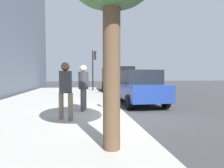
# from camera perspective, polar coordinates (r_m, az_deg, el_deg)

# --- Properties ---
(ground_plane) EXTENTS (80.00, 80.00, 0.00)m
(ground_plane) POSITION_cam_1_polar(r_m,az_deg,el_deg) (6.93, 3.77, -9.86)
(ground_plane) COLOR #38383A
(ground_plane) RESTS_ON ground
(sidewalk_slab) EXTENTS (28.00, 6.00, 0.15)m
(sidewalk_slab) POSITION_cam_1_polar(r_m,az_deg,el_deg) (6.91, -21.64, -9.45)
(sidewalk_slab) COLOR #A8A59E
(sidewalk_slab) RESTS_ON ground_plane
(parking_meter) EXTENTS (0.36, 0.12, 1.41)m
(parking_meter) POSITION_cam_1_polar(r_m,az_deg,el_deg) (7.08, -0.47, -0.05)
(parking_meter) COLOR gray
(parking_meter) RESTS_ON sidewalk_slab
(pedestrian_at_meter) EXTENTS (0.52, 0.38, 1.75)m
(pedestrian_at_meter) POSITION_cam_1_polar(r_m,az_deg,el_deg) (7.10, -8.92, 0.05)
(pedestrian_at_meter) COLOR #47474C
(pedestrian_at_meter) RESTS_ON sidewalk_slab
(pedestrian_bystander) EXTENTS (0.39, 0.45, 1.75)m
(pedestrian_bystander) POSITION_cam_1_polar(r_m,az_deg,el_deg) (5.69, -14.32, -0.67)
(pedestrian_bystander) COLOR #726656
(pedestrian_bystander) RESTS_ON sidewalk_slab
(parked_sedan_near) EXTENTS (4.42, 2.01, 1.77)m
(parked_sedan_near) POSITION_cam_1_polar(r_m,az_deg,el_deg) (9.63, 8.23, -0.94)
(parked_sedan_near) COLOR navy
(parked_sedan_near) RESTS_ON ground_plane
(parked_van_far) EXTENTS (5.22, 2.16, 2.18)m
(parked_van_far) POSITION_cam_1_polar(r_m,az_deg,el_deg) (15.96, 1.26, 1.85)
(parked_van_far) COLOR black
(parked_van_far) RESTS_ON ground_plane
(traffic_signal) EXTENTS (0.24, 0.44, 3.60)m
(traffic_signal) POSITION_cam_1_polar(r_m,az_deg,el_deg) (16.65, -5.69, 6.41)
(traffic_signal) COLOR black
(traffic_signal) RESTS_ON sidewalk_slab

